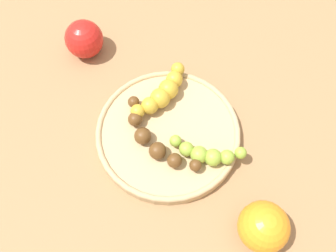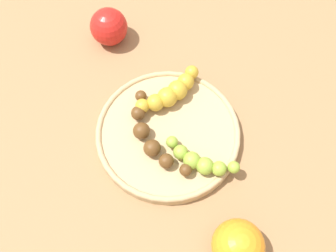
{
  "view_description": "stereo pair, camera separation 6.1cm",
  "coord_description": "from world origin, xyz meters",
  "px_view_note": "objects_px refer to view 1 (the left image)",
  "views": [
    {
      "loc": [
        -0.1,
        0.26,
        0.58
      ],
      "look_at": [
        0.0,
        0.0,
        0.04
      ],
      "focal_mm": 39.58,
      "sensor_mm": 36.0,
      "label": 1
    },
    {
      "loc": [
        -0.16,
        0.23,
        0.58
      ],
      "look_at": [
        0.0,
        0.0,
        0.04
      ],
      "focal_mm": 39.58,
      "sensor_mm": 36.0,
      "label": 2
    }
  ],
  "objects_px": {
    "apple_red": "(84,39)",
    "banana_spotted": "(163,92)",
    "fruit_bowl": "(168,133)",
    "orange_fruit": "(263,227)",
    "banana_overripe": "(153,140)",
    "banana_green": "(206,154)"
  },
  "relations": [
    {
      "from": "banana_overripe",
      "to": "banana_green",
      "type": "bearing_deg",
      "value": 122.88
    },
    {
      "from": "banana_spotted",
      "to": "orange_fruit",
      "type": "distance_m",
      "value": 0.27
    },
    {
      "from": "banana_overripe",
      "to": "orange_fruit",
      "type": "distance_m",
      "value": 0.21
    },
    {
      "from": "fruit_bowl",
      "to": "banana_green",
      "type": "relative_size",
      "value": 1.97
    },
    {
      "from": "orange_fruit",
      "to": "fruit_bowl",
      "type": "bearing_deg",
      "value": -28.25
    },
    {
      "from": "apple_red",
      "to": "banana_spotted",
      "type": "bearing_deg",
      "value": 162.91
    },
    {
      "from": "fruit_bowl",
      "to": "apple_red",
      "type": "height_order",
      "value": "apple_red"
    },
    {
      "from": "fruit_bowl",
      "to": "banana_green",
      "type": "height_order",
      "value": "banana_green"
    },
    {
      "from": "orange_fruit",
      "to": "apple_red",
      "type": "relative_size",
      "value": 1.06
    },
    {
      "from": "orange_fruit",
      "to": "apple_red",
      "type": "distance_m",
      "value": 0.46
    },
    {
      "from": "orange_fruit",
      "to": "banana_spotted",
      "type": "bearing_deg",
      "value": -35.69
    },
    {
      "from": "fruit_bowl",
      "to": "banana_green",
      "type": "distance_m",
      "value": 0.08
    },
    {
      "from": "banana_overripe",
      "to": "orange_fruit",
      "type": "relative_size",
      "value": 2.08
    },
    {
      "from": "fruit_bowl",
      "to": "apple_red",
      "type": "xyz_separation_m",
      "value": [
        0.21,
        -0.11,
        0.02
      ]
    },
    {
      "from": "apple_red",
      "to": "banana_green",
      "type": "bearing_deg",
      "value": 155.01
    },
    {
      "from": "banana_spotted",
      "to": "orange_fruit",
      "type": "bearing_deg",
      "value": -18.75
    },
    {
      "from": "fruit_bowl",
      "to": "orange_fruit",
      "type": "distance_m",
      "value": 0.22
    },
    {
      "from": "banana_spotted",
      "to": "apple_red",
      "type": "bearing_deg",
      "value": 179.85
    },
    {
      "from": "banana_overripe",
      "to": "orange_fruit",
      "type": "height_order",
      "value": "orange_fruit"
    },
    {
      "from": "banana_overripe",
      "to": "orange_fruit",
      "type": "xyz_separation_m",
      "value": [
        -0.2,
        0.07,
        0.0
      ]
    },
    {
      "from": "orange_fruit",
      "to": "apple_red",
      "type": "xyz_separation_m",
      "value": [
        0.4,
        -0.22,
        -0.0
      ]
    },
    {
      "from": "banana_overripe",
      "to": "banana_green",
      "type": "height_order",
      "value": "same"
    }
  ]
}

